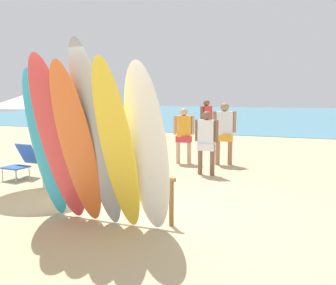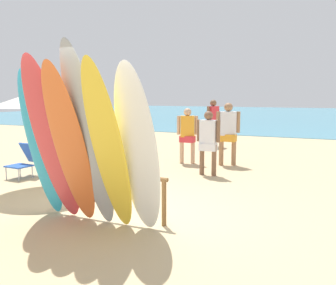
{
  "view_description": "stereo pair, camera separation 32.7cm",
  "coord_description": "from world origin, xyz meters",
  "views": [
    {
      "loc": [
        2.89,
        -4.88,
        1.92
      ],
      "look_at": [
        0.0,
        2.36,
        0.9
      ],
      "focal_mm": 39.52,
      "sensor_mm": 36.0,
      "label": 1
    },
    {
      "loc": [
        3.19,
        -4.76,
        1.92
      ],
      "look_at": [
        0.0,
        2.36,
        0.9
      ],
      "focal_mm": 39.52,
      "sensor_mm": 36.0,
      "label": 2
    }
  ],
  "objects": [
    {
      "name": "ground",
      "position": [
        0.0,
        14.0,
        0.0
      ],
      "size": [
        60.0,
        60.0,
        0.0
      ],
      "primitive_type": "plane",
      "color": "tan"
    },
    {
      "name": "ocean_water",
      "position": [
        0.0,
        32.39,
        0.01
      ],
      "size": [
        60.0,
        40.0,
        0.02
      ],
      "primitive_type": "cube",
      "color": "teal",
      "rests_on": "ground"
    },
    {
      "name": "surfboard_rack",
      "position": [
        0.0,
        0.0,
        0.54
      ],
      "size": [
        2.11,
        0.07,
        0.72
      ],
      "color": "brown",
      "rests_on": "ground"
    },
    {
      "name": "surfboard_teal_0",
      "position": [
        -0.85,
        -0.47,
        1.15
      ],
      "size": [
        0.51,
        0.71,
        2.3
      ],
      "primitive_type": "ellipsoid",
      "rotation": [
        0.27,
        0.0,
        -0.0
      ],
      "color": "#289EC6",
      "rests_on": "ground"
    },
    {
      "name": "surfboard_red_1",
      "position": [
        -0.49,
        -0.62,
        1.23
      ],
      "size": [
        0.65,
        1.02,
        2.46
      ],
      "primitive_type": "ellipsoid",
      "rotation": [
        0.36,
        0.0,
        0.07
      ],
      "color": "#D13D42",
      "rests_on": "ground"
    },
    {
      "name": "surfboard_orange_2",
      "position": [
        -0.16,
        -0.64,
        1.19
      ],
      "size": [
        0.59,
        0.99,
        2.37
      ],
      "primitive_type": "ellipsoid",
      "rotation": [
        0.36,
        0.0,
        0.08
      ],
      "color": "orange",
      "rests_on": "ground"
    },
    {
      "name": "surfboard_grey_3",
      "position": [
        0.14,
        -0.62,
        1.31
      ],
      "size": [
        0.6,
        0.91,
        2.63
      ],
      "primitive_type": "ellipsoid",
      "rotation": [
        0.3,
        0.0,
        -0.08
      ],
      "color": "#999EA3",
      "rests_on": "ground"
    },
    {
      "name": "surfboard_yellow_4",
      "position": [
        0.5,
        -0.68,
        1.2
      ],
      "size": [
        0.51,
        1.01,
        2.39
      ],
      "primitive_type": "ellipsoid",
      "rotation": [
        0.37,
        0.0,
        0.04
      ],
      "color": "yellow",
      "rests_on": "ground"
    },
    {
      "name": "surfboard_white_5",
      "position": [
        0.86,
        -0.52,
        1.17
      ],
      "size": [
        0.6,
        0.79,
        2.34
      ],
      "primitive_type": "ellipsoid",
      "rotation": [
        0.29,
        0.0,
        0.03
      ],
      "color": "white",
      "rests_on": "ground"
    },
    {
      "name": "beachgoer_photographing",
      "position": [
        -0.49,
        4.78,
        0.89
      ],
      "size": [
        0.55,
        0.33,
        1.55
      ],
      "rotation": [
        0.0,
        0.0,
        3.52
      ],
      "color": "tan",
      "rests_on": "ground"
    },
    {
      "name": "beachgoer_by_water",
      "position": [
        0.6,
        4.98,
        0.98
      ],
      "size": [
        0.61,
        0.36,
        1.7
      ],
      "rotation": [
        0.0,
        0.0,
        3.5
      ],
      "color": "#9E704C",
      "rests_on": "ground"
    },
    {
      "name": "beachgoer_near_rack",
      "position": [
        0.51,
        3.56,
        0.88
      ],
      "size": [
        0.58,
        0.25,
        1.53
      ],
      "rotation": [
        0.0,
        0.0,
        3.09
      ],
      "color": "brown",
      "rests_on": "ground"
    },
    {
      "name": "beachgoer_midbeach",
      "position": [
        -0.84,
        8.28,
        1.0
      ],
      "size": [
        0.45,
        0.62,
        1.73
      ],
      "rotation": [
        0.0,
        0.0,
        4.33
      ],
      "color": "brown",
      "rests_on": "ground"
    },
    {
      "name": "beach_chair_red",
      "position": [
        -2.78,
        3.09,
        0.43
      ],
      "size": [
        0.66,
        0.8,
        0.81
      ],
      "rotation": [
        0.0,
        0.0,
        0.25
      ],
      "color": "#B7B7BC",
      "rests_on": "ground"
    },
    {
      "name": "beach_chair_blue",
      "position": [
        -3.3,
        1.62,
        0.42
      ],
      "size": [
        0.56,
        0.78,
        0.8
      ],
      "rotation": [
        0.0,
        0.0,
        -0.09
      ],
      "color": "#B7B7BC",
      "rests_on": "ground"
    },
    {
      "name": "beach_umbrella",
      "position": [
        -2.14,
        0.96,
        1.84
      ],
      "size": [
        1.95,
        1.95,
        2.01
      ],
      "color": "silver",
      "rests_on": "ground"
    }
  ]
}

